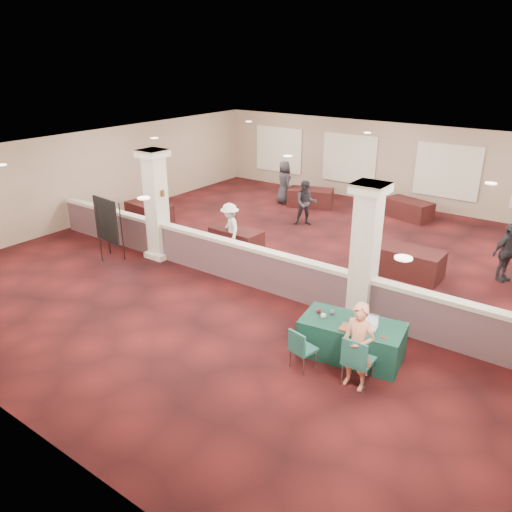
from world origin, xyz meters
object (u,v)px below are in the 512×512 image
Objects in this scene: conf_chair_main at (357,358)px; far_table_front_left at (149,213)px; easel_board at (106,221)px; attendee_c at (506,252)px; far_table_back_center at (408,209)px; attendee_d at (284,182)px; far_table_front_center at (236,239)px; far_table_front_right at (406,262)px; attendee_a at (306,203)px; attendee_b at (230,228)px; far_table_back_left at (310,198)px; conf_chair_side at (301,347)px; near_table at (351,339)px; woman at (358,346)px.

conf_chair_main is 11.06m from far_table_front_left.
easel_board is 11.07m from attendee_c.
attendee_d is (-4.82, -1.01, 0.51)m from far_table_back_center.
easel_board reaches higher than far_table_front_center.
far_table_front_right is at bearing 13.49° from far_table_front_center.
attendee_a is 6.75m from attendee_c.
easel_board is 3.61m from attendee_b.
far_table_front_center is 0.94× the size of far_table_back_left.
far_table_front_left is 1.01× the size of far_table_back_left.
far_table_back_center is (-2.79, 10.35, -0.26)m from conf_chair_main.
far_table_front_center is 0.54m from attendee_b.
conf_chair_side is at bearing -80.77° from far_table_back_center.
far_table_back_center is (-2.29, 9.50, -0.04)m from near_table.
attendee_a is (0.50, 3.34, 0.46)m from far_table_front_center.
attendee_a reaches higher than attendee_b.
attendee_c is (7.19, 2.71, 0.02)m from attendee_b.
attendee_a is at bearing 125.36° from conf_chair_main.
easel_board reaches higher than far_table_front_right.
near_table is 1.14× the size of far_table_front_left.
attendee_d is at bearing 141.47° from attendee_b.
woman reaches higher than far_table_back_left.
far_table_front_center is at bearing 138.00° from attendee_d.
far_table_back_left is at bearing 97.46° from attendee_c.
attendee_d is at bearing -168.44° from far_table_back_left.
attendee_c is (9.76, 5.21, -0.38)m from easel_board.
near_table is 1.01m from conf_chair_main.
conf_chair_main is at bearing -161.39° from attendee_c.
far_table_back_left is at bearing 123.25° from conf_chair_main.
far_table_front_left is 0.92× the size of far_table_front_right.
easel_board is at bearing -62.77° from far_table_front_left.
near_table is 1.17× the size of attendee_d.
attendee_a reaches higher than conf_chair_side.
attendee_d is at bearing 107.22° from far_table_front_center.
conf_chair_main is 1.19× the size of conf_chair_side.
far_table_back_left is at bearing 131.12° from conf_chair_side.
far_table_front_center is at bearing -117.35° from far_table_back_center.
far_table_front_right is at bearing 5.90° from far_table_front_left.
far_table_front_left is (-1.57, 3.04, -0.82)m from easel_board.
conf_chair_main is at bearing -68.16° from near_table.
woman is 9.29m from attendee_a.
attendee_c is (7.69, -3.01, 0.45)m from far_table_back_left.
far_table_back_left is (-6.00, 8.72, -0.03)m from near_table.
woman is (8.58, -1.35, -0.33)m from easel_board.
attendee_c is at bearing 82.39° from woman.
far_table_front_left is (-9.06, 4.54, -0.15)m from conf_chair_side.
attendee_a reaches higher than near_table.
easel_board is 0.97× the size of far_table_front_right.
attendee_d reaches higher than attendee_b.
woman reaches higher than near_table.
woman is (1.09, 0.15, 0.34)m from conf_chair_side.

